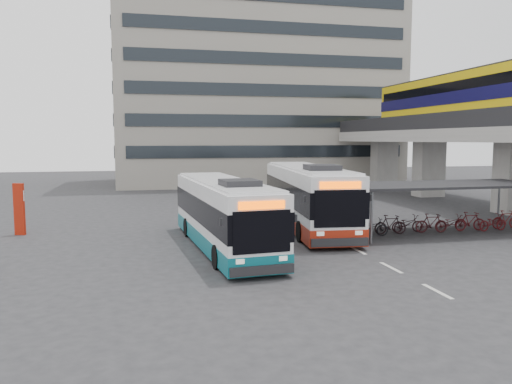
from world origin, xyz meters
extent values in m
plane|color=#28282B|center=(0.00, 0.00, 0.00)|extent=(120.00, 120.00, 0.00)
cube|color=gray|center=(17.00, 18.00, 2.30)|extent=(2.20, 1.60, 4.60)
cube|color=gray|center=(17.00, 26.00, 2.30)|extent=(2.20, 1.60, 4.60)
cube|color=gray|center=(17.00, 12.00, 5.05)|extent=(8.00, 32.00, 0.90)
cube|color=black|center=(13.25, 12.00, 6.05)|extent=(0.35, 32.00, 1.10)
cube|color=gold|center=(17.00, 13.96, 7.60)|extent=(2.90, 20.00, 3.90)
cube|color=#0C0936|center=(17.00, 13.96, 7.80)|extent=(2.98, 20.02, 0.90)
cube|color=black|center=(17.00, 13.96, 8.60)|extent=(2.96, 19.20, 0.70)
cube|color=black|center=(17.00, 13.96, 9.55)|extent=(2.70, 19.60, 0.25)
cylinder|color=#595B60|center=(3.70, 4.80, 1.20)|extent=(0.12, 0.12, 2.40)
cylinder|color=#595B60|center=(13.30, 4.80, 1.20)|extent=(0.12, 0.12, 2.40)
cylinder|color=#595B60|center=(3.70, 1.20, 1.20)|extent=(0.12, 0.12, 2.40)
cube|color=black|center=(8.50, 3.00, 2.48)|extent=(10.00, 4.00, 0.12)
imported|color=black|center=(4.50, 3.00, 0.45)|extent=(1.71, 0.60, 0.90)
imported|color=black|center=(5.64, 3.00, 0.50)|extent=(1.66, 0.47, 1.00)
imported|color=black|center=(6.79, 3.00, 0.45)|extent=(1.71, 0.60, 0.90)
imported|color=black|center=(7.93, 3.00, 0.50)|extent=(1.66, 0.47, 1.00)
imported|color=#350C0F|center=(9.07, 3.00, 0.45)|extent=(1.71, 0.60, 0.90)
imported|color=#3F0C0F|center=(10.21, 3.00, 0.50)|extent=(1.66, 0.47, 1.00)
imported|color=#490C0F|center=(11.36, 3.00, 0.45)|extent=(1.71, 0.60, 0.90)
imported|color=#540C0F|center=(12.50, 3.00, 0.50)|extent=(1.66, 0.47, 1.00)
cube|color=gray|center=(6.00, 36.00, 12.50)|extent=(30.00, 15.00, 25.00)
cube|color=beige|center=(2.50, -6.00, 0.01)|extent=(0.15, 1.60, 0.01)
cube|color=beige|center=(2.50, -3.00, 0.01)|extent=(0.15, 1.60, 0.01)
cube|color=beige|center=(2.50, 0.00, 0.01)|extent=(0.15, 1.60, 0.01)
cube|color=white|center=(2.21, 5.96, 1.83)|extent=(3.68, 12.22, 2.76)
cube|color=maroon|center=(2.21, 5.96, 0.55)|extent=(3.72, 12.26, 0.75)
cube|color=black|center=(2.21, 5.96, 1.95)|extent=(3.74, 12.24, 1.15)
cube|color=#F34E00|center=(1.64, -0.03, 2.86)|extent=(1.79, 0.25, 0.30)
cube|color=black|center=(1.93, 2.96, 3.43)|extent=(1.68, 1.74, 0.28)
cylinder|color=black|center=(0.65, 2.24, 0.50)|extent=(0.39, 1.03, 1.00)
cylinder|color=black|center=(3.72, 9.20, 0.50)|extent=(0.39, 1.03, 1.00)
cube|color=white|center=(-3.06, 1.83, 1.66)|extent=(3.19, 11.05, 2.50)
cube|color=#0B5A65|center=(-3.06, 1.83, 0.50)|extent=(3.24, 11.09, 0.68)
cube|color=black|center=(-3.06, 1.83, 1.77)|extent=(3.25, 11.08, 1.04)
cube|color=#F34E00|center=(-2.62, -3.60, 2.59)|extent=(1.62, 0.21, 0.27)
cube|color=black|center=(-2.84, -0.88, 3.11)|extent=(1.50, 1.56, 0.25)
cylinder|color=black|center=(-3.86, -1.73, 0.45)|extent=(0.35, 0.93, 0.91)
cylinder|color=black|center=(-2.24, 4.96, 0.45)|extent=(0.35, 0.93, 0.91)
imported|color=black|center=(-2.61, 1.36, 0.97)|extent=(0.62, 0.80, 1.95)
cube|color=#A21B0A|center=(-12.55, 7.05, 1.30)|extent=(0.55, 0.33, 2.61)
cube|color=white|center=(-12.55, 7.05, 1.98)|extent=(0.55, 0.23, 0.52)
camera|label=1|loc=(-6.46, -19.65, 4.76)|focal=35.00mm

